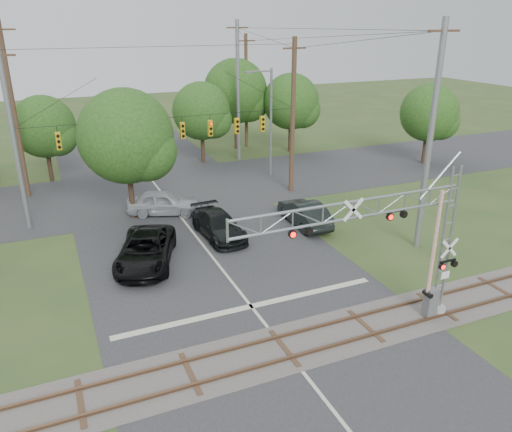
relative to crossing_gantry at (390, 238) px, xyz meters
name	(u,v)px	position (x,y,z in m)	size (l,w,h in m)	color
ground	(308,379)	(-4.55, -1.64, -4.34)	(160.00, 160.00, 0.00)	#2C4520
road_main	(219,266)	(-4.55, 8.36, -4.33)	(14.00, 90.00, 0.02)	#28282A
road_cross	(160,191)	(-4.55, 22.36, -4.33)	(90.00, 12.00, 0.02)	#28282A
railroad_track	(284,348)	(-4.55, 0.36, -4.31)	(90.00, 3.20, 0.17)	#45413C
crossing_gantry	(390,238)	(0.00, 0.00, 0.00)	(10.64, 0.89, 6.99)	#979792
traffic_signal_span	(180,128)	(-3.69, 18.36, 1.36)	(19.34, 0.36, 11.50)	gray
pickup_black	(146,250)	(-8.12, 10.26, -3.50)	(2.79, 6.05, 1.68)	black
car_dark	(219,225)	(-3.22, 12.21, -3.58)	(2.14, 5.26, 1.53)	black
sedan_silver	(164,202)	(-5.42, 17.39, -3.50)	(1.98, 4.92, 1.68)	#A0A2A8
suv_dark	(304,213)	(2.59, 11.82, -3.51)	(1.75, 5.01, 1.65)	black
streetlight	(269,117)	(5.09, 22.86, 0.67)	(2.39, 0.25, 8.96)	gray
utility_poles	(196,114)	(-1.79, 20.77, 1.76)	(25.53, 27.63, 12.77)	#483021
treeline	(130,111)	(-5.35, 28.14, 1.13)	(53.80, 26.38, 10.07)	#352418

